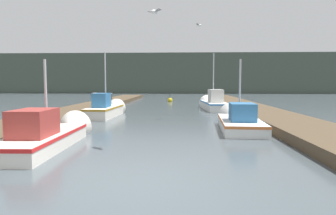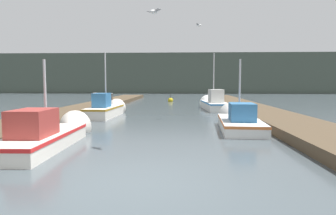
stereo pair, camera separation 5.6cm
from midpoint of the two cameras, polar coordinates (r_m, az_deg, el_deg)
name	(u,v)px [view 1 (the left image)]	position (r m, az deg, el deg)	size (l,w,h in m)	color
ground_plane	(136,183)	(6.26, -6.43, -14.08)	(200.00, 200.00, 0.00)	#424C51
dock_left	(90,108)	(22.96, -14.72, -0.03)	(2.79, 40.00, 0.37)	#4C3D2B
dock_right	(249,108)	(22.47, 15.14, -0.14)	(2.79, 40.00, 0.37)	#4C3D2B
distant_shore_ridge	(177,74)	(64.98, 1.69, 6.33)	(120.00, 16.00, 7.75)	#424C42
fishing_boat_0	(50,134)	(10.44, -21.63, -4.66)	(1.53, 5.32, 3.15)	silver
fishing_boat_1	(238,120)	(13.91, 13.11, -2.35)	(1.94, 5.39, 3.58)	silver
fishing_boat_2	(107,109)	(18.62, -11.69, -0.28)	(1.50, 5.02, 4.15)	silver
fishing_boat_3	(213,103)	(23.33, 8.46, 0.81)	(1.79, 6.16, 4.63)	silver
mooring_piling_0	(95,104)	(18.74, -13.81, 0.59)	(0.31, 0.31, 1.43)	#473523
mooring_piling_1	(111,101)	(23.20, -10.92, 1.19)	(0.25, 0.25, 1.25)	#473523
channel_buoy	(170,100)	(32.30, 0.34, 1.39)	(0.54, 0.54, 1.04)	gold
seagull_lead	(199,25)	(17.15, 5.81, 15.32)	(0.34, 0.55, 0.12)	white
seagull_1	(155,12)	(9.54, -2.74, 17.75)	(0.48, 0.47, 0.12)	white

